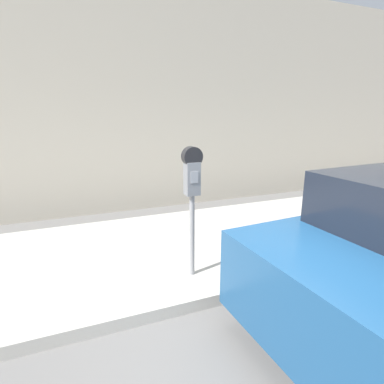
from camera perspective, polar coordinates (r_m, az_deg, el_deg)
The scene contains 4 objects.
ground_plane at distance 3.15m, azimuth 19.71°, elevation -26.19°, with size 60.00×60.00×0.00m, color slate.
sidewalk at distance 4.69m, azimuth 1.76°, elevation -9.85°, with size 24.00×2.80×0.14m.
building_facade at distance 6.58m, azimuth -6.91°, elevation 17.06°, with size 24.00×0.30×4.60m.
parking_meter at distance 3.34m, azimuth 0.00°, elevation 1.33°, with size 0.22×0.15×1.54m.
Camera 1 is at (-1.71, -1.71, 2.02)m, focal length 28.00 mm.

